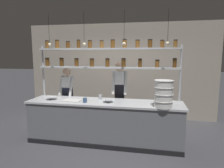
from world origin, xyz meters
The scene contains 13 objects.
ground_plane centered at (0.00, 0.00, 0.00)m, with size 40.00×40.00×0.00m, color #3D3D42.
back_wall centered at (0.00, 1.97, 1.43)m, with size 5.76×0.12×2.85m, color #9E9384.
prep_counter centered at (0.00, 0.00, 0.46)m, with size 3.36×0.76×0.92m.
spice_shelf_unit centered at (-0.02, 0.33, 1.82)m, with size 3.24×0.28×2.26m.
chef_left centered at (-1.10, 0.58, 0.91)m, with size 0.38×0.30×1.60m.
chef_center centered at (0.25, 0.58, 1.03)m, with size 0.37×0.31×1.77m.
container_stack centered at (1.23, -0.25, 1.18)m, with size 0.37×0.37×0.53m.
cutting_board centered at (-0.70, -0.11, 0.93)m, with size 0.40×0.26×0.02m.
prep_bowl_near_left centered at (0.11, -0.06, 0.95)m, with size 0.23×0.23×0.06m.
prep_bowl_center_front centered at (-1.21, -0.06, 0.95)m, with size 0.24×0.24×0.07m.
serving_cup_front centered at (-0.14, 0.19, 0.97)m, with size 0.07×0.07×0.10m.
serving_cup_by_board centered at (-0.38, -0.17, 0.97)m, with size 0.09×0.09×0.10m.
pendant_light_row centered at (0.01, 0.00, 2.18)m, with size 2.58×0.07×0.70m.
Camera 1 is at (0.99, -4.10, 1.92)m, focal length 32.00 mm.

